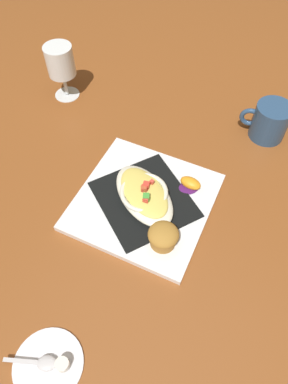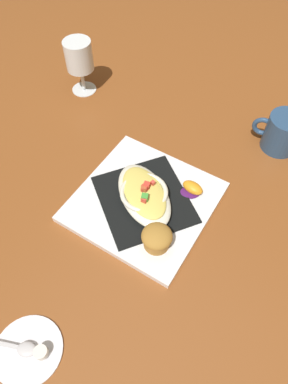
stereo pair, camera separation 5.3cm
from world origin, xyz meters
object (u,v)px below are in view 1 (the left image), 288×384
square_plate (144,202)px  stemmed_glass (61,64)px  creamer_cup_0 (62,364)px  orange_garnish (190,184)px  muffin (163,236)px  spoon (44,363)px  coffee_mug (269,123)px  gratin_dish (144,194)px  creamer_saucer (48,364)px

square_plate → stemmed_glass: stemmed_glass is taller
stemmed_glass → creamer_cup_0: size_ratio=6.33×
orange_garnish → muffin: bearing=-174.2°
stemmed_glass → spoon: (-0.59, -0.41, -0.09)m
square_plate → coffee_mug: size_ratio=2.38×
orange_garnish → creamer_cup_0: size_ratio=2.49×
stemmed_glass → creamer_cup_0: stemmed_glass is taller
creamer_cup_0 → coffee_mug: bearing=-8.8°
muffin → orange_garnish: size_ratio=1.05×
orange_garnish → spoon: 0.46m
coffee_mug → spoon: 0.74m
stemmed_glass → creamer_cup_0: 0.72m
square_plate → gratin_dish: bearing=-118.4°
spoon → creamer_cup_0: size_ratio=3.77×
gratin_dish → creamer_cup_0: size_ratio=8.64×
spoon → gratin_dish: bearing=3.6°
gratin_dish → creamer_saucer: bearing=-175.6°
orange_garnish → stemmed_glass: (0.13, 0.46, 0.08)m
square_plate → spoon: (-0.37, -0.02, 0.01)m
square_plate → creamer_cup_0: 0.36m
muffin → stemmed_glass: stemmed_glass is taller
square_plate → orange_garnish: bearing=-40.0°
gratin_dish → creamer_saucer: gratin_dish is taller
creamer_saucer → creamer_cup_0: size_ratio=5.09×
square_plate → stemmed_glass: 0.45m
muffin → creamer_cup_0: size_ratio=2.63×
muffin → orange_garnish: muffin is taller
gratin_dish → orange_garnish: (0.09, -0.07, -0.01)m
muffin → creamer_cup_0: bearing=173.2°
spoon → coffee_mug: bearing=-10.9°
gratin_dish → creamer_saucer: (-0.37, -0.03, -0.03)m
muffin → spoon: size_ratio=0.70×
orange_garnish → spoon: size_ratio=0.66×
spoon → creamer_cup_0: 0.03m
stemmed_glass → coffee_mug: bearing=-75.9°
creamer_saucer → muffin: bearing=-11.1°
square_plate → orange_garnish: 0.11m
gratin_dish → orange_garnish: bearing=-40.0°
square_plate → creamer_cup_0: size_ratio=12.08×
coffee_mug → spoon: coffee_mug is taller
creamer_saucer → square_plate: bearing=4.4°
square_plate → muffin: size_ratio=4.60×
gratin_dish → stemmed_glass: size_ratio=1.36×
spoon → square_plate: bearing=3.7°
stemmed_glass → creamer_saucer: size_ratio=1.24×
square_plate → orange_garnish: orange_garnish is taller
stemmed_glass → square_plate: bearing=-118.9°
square_plate → coffee_mug: 0.39m
stemmed_glass → creamer_cup_0: (-0.57, -0.44, -0.09)m
square_plate → muffin: (-0.07, -0.09, 0.03)m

